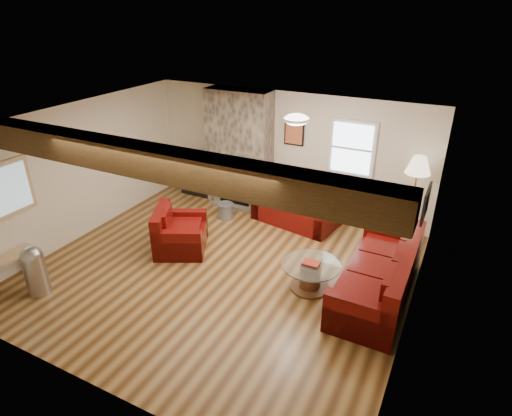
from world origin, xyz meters
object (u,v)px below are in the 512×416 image
(tv_cabinet, at_px, (205,183))
(loveseat, at_px, (298,202))
(sofa_three, at_px, (378,272))
(television, at_px, (204,162))
(floor_lamp, at_px, (418,170))
(armchair_red, at_px, (181,229))
(coffee_table, at_px, (310,276))

(tv_cabinet, bearing_deg, loveseat, -7.08)
(sofa_three, distance_m, television, 4.89)
(loveseat, xyz_separation_m, floor_lamp, (2.15, 0.12, 1.01))
(loveseat, relative_size, armchair_red, 1.70)
(floor_lamp, bearing_deg, tv_cabinet, 177.69)
(armchair_red, height_order, floor_lamp, floor_lamp)
(sofa_three, relative_size, loveseat, 1.37)
(television, relative_size, floor_lamp, 0.51)
(sofa_three, relative_size, television, 2.65)
(tv_cabinet, bearing_deg, sofa_three, -25.10)
(armchair_red, height_order, television, television)
(coffee_table, xyz_separation_m, tv_cabinet, (-3.45, 2.33, 0.04))
(sofa_three, xyz_separation_m, floor_lamp, (0.15, 1.89, 1.01))
(television, bearing_deg, loveseat, -7.08)
(sofa_three, bearing_deg, loveseat, -131.05)
(tv_cabinet, xyz_separation_m, television, (0.00, 0.00, 0.52))
(tv_cabinet, relative_size, television, 1.25)
(television, xyz_separation_m, floor_lamp, (4.56, -0.18, 0.66))
(television, bearing_deg, tv_cabinet, 0.00)
(armchair_red, relative_size, floor_lamp, 0.58)
(loveseat, height_order, floor_lamp, floor_lamp)
(sofa_three, distance_m, tv_cabinet, 4.88)
(sofa_three, bearing_deg, coffee_table, -74.25)
(coffee_table, relative_size, tv_cabinet, 0.86)
(armchair_red, bearing_deg, sofa_three, -113.57)
(loveseat, distance_m, armchair_red, 2.45)
(coffee_table, bearing_deg, floor_lamp, 62.69)
(loveseat, distance_m, coffee_table, 2.29)
(sofa_three, bearing_deg, floor_lamp, 175.99)
(coffee_table, relative_size, floor_lamp, 0.54)
(coffee_table, distance_m, television, 4.21)
(loveseat, height_order, armchair_red, loveseat)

